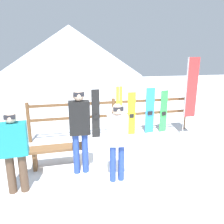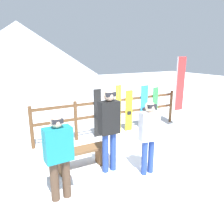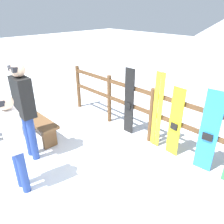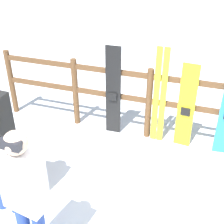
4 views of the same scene
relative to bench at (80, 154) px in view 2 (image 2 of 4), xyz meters
name	(u,v)px [view 2 (image 2 of 4)]	position (x,y,z in m)	size (l,w,h in m)	color
ground_plane	(154,159)	(1.75, -0.45, -0.35)	(40.00, 40.00, 0.00)	white
mountain_backdrop	(19,49)	(1.75, 23.65, 2.65)	(18.00, 18.00, 6.00)	silver
fence	(113,112)	(1.75, 1.65, 0.35)	(5.09, 0.10, 1.18)	brown
bench	(80,154)	(0.00, 0.00, 0.00)	(1.23, 0.36, 0.48)	brown
person_teal	(59,153)	(-0.69, -0.82, 0.53)	(0.48, 0.28, 1.54)	#4C3828
person_black	(109,125)	(0.52, -0.40, 0.73)	(0.43, 0.24, 1.82)	navy
person_white	(149,133)	(1.19, -0.89, 0.58)	(0.42, 0.27, 1.59)	navy
snowboard_black_stripe	(98,114)	(1.19, 1.59, 0.40)	(0.25, 0.06, 1.50)	black
ski_pair_yellow	(118,109)	(1.92, 1.59, 0.43)	(0.19, 0.02, 1.56)	yellow
snowboard_yellow	(129,111)	(2.33, 1.59, 0.33)	(0.25, 0.07, 1.36)	yellow
snowboard_blue	(144,107)	(2.95, 1.59, 0.39)	(0.30, 0.08, 1.48)	#288CE0
snowboard_green	(155,107)	(3.43, 1.59, 0.34)	(0.26, 0.09, 1.38)	green
rental_flag	(179,87)	(4.01, 1.10, 1.06)	(0.40, 0.04, 2.41)	#99999E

